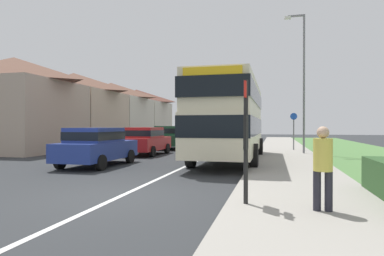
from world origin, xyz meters
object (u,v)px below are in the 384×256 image
parked_car_red (146,140)px  pedestrian_at_stop (323,164)px  bus_stop_sign (246,133)px  cycle_route_sign (294,130)px  double_decker_bus (230,116)px  parked_car_blue (97,145)px  street_lamp_mid (302,75)px  parked_car_dark_green (171,136)px

parked_car_red → pedestrian_at_stop: 13.98m
bus_stop_sign → cycle_route_sign: (1.80, 15.87, -0.11)m
double_decker_bus → bus_stop_sign: 9.00m
parked_car_red → bus_stop_sign: 13.02m
pedestrian_at_stop → bus_stop_sign: size_ratio=0.64×
bus_stop_sign → cycle_route_sign: bus_stop_sign is taller
double_decker_bus → pedestrian_at_stop: size_ratio=5.78×
double_decker_bus → parked_car_blue: 6.18m
bus_stop_sign → street_lamp_mid: street_lamp_mid is taller
bus_stop_sign → street_lamp_mid: 13.67m
pedestrian_at_stop → street_lamp_mid: 13.90m
parked_car_blue → cycle_route_sign: 13.19m
parked_car_dark_green → street_lamp_mid: size_ratio=0.52×
parked_car_dark_green → street_lamp_mid: street_lamp_mid is taller
double_decker_bus → street_lamp_mid: 6.08m
parked_car_dark_green → parked_car_blue: bearing=-89.5°
double_decker_bus → pedestrian_at_stop: double_decker_bus is taller
parked_car_blue → pedestrian_at_stop: size_ratio=2.50×
parked_car_dark_green → bus_stop_sign: bus_stop_sign is taller
parked_car_dark_green → pedestrian_at_stop: (8.13, -16.47, 0.06)m
bus_stop_sign → cycle_route_sign: 15.97m
double_decker_bus → parked_car_red: size_ratio=2.39×
parked_car_blue → cycle_route_sign: (8.42, 10.14, 0.54)m
double_decker_bus → pedestrian_at_stop: 9.62m
cycle_route_sign → street_lamp_mid: bearing=-83.5°
pedestrian_at_stop → bus_stop_sign: (-1.42, 0.25, 0.56)m
double_decker_bus → parked_car_red: (-5.19, 2.31, -1.26)m
parked_car_red → bus_stop_sign: bus_stop_sign is taller
street_lamp_mid → parked_car_blue: bearing=-139.6°
parked_car_red → parked_car_dark_green: (-0.08, 5.04, 0.04)m
parked_car_blue → street_lamp_mid: size_ratio=0.52×
parked_car_dark_green → bus_stop_sign: (6.71, -16.22, 0.63)m
cycle_route_sign → street_lamp_mid: street_lamp_mid is taller
cycle_route_sign → street_lamp_mid: size_ratio=0.31×
parked_car_blue → parked_car_dark_green: bearing=90.5°
parked_car_blue → parked_car_dark_green: size_ratio=1.01×
parked_car_red → parked_car_dark_green: 5.04m
pedestrian_at_stop → street_lamp_mid: street_lamp_mid is taller
double_decker_bus → street_lamp_mid: street_lamp_mid is taller
bus_stop_sign → parked_car_red: bearing=120.7°
parked_car_dark_green → pedestrian_at_stop: pedestrian_at_stop is taller
parked_car_blue → parked_car_red: bearing=90.2°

